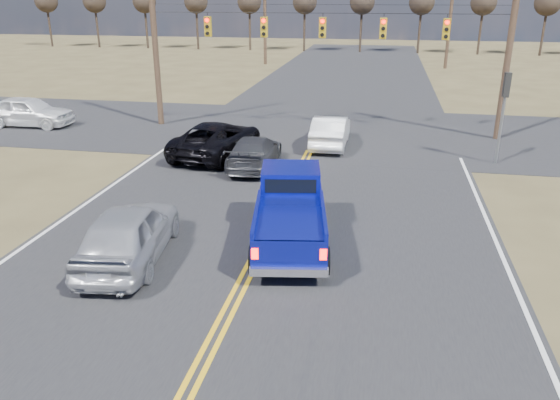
% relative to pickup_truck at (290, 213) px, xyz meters
% --- Properties ---
extents(ground, '(160.00, 160.00, 0.00)m').
position_rel_pickup_truck_xyz_m(ground, '(-0.77, -3.97, -0.96)').
color(ground, brown).
rests_on(ground, ground).
extents(road_main, '(14.00, 120.00, 0.02)m').
position_rel_pickup_truck_xyz_m(road_main, '(-0.77, 6.03, -0.96)').
color(road_main, '#28282B').
rests_on(road_main, ground).
extents(road_cross, '(120.00, 12.00, 0.02)m').
position_rel_pickup_truck_xyz_m(road_cross, '(-0.77, 14.03, -0.96)').
color(road_cross, '#28282B').
rests_on(road_cross, ground).
extents(signal_gantry, '(19.60, 4.83, 10.00)m').
position_rel_pickup_truck_xyz_m(signal_gantry, '(-0.27, 13.81, 4.11)').
color(signal_gantry, '#473323').
rests_on(signal_gantry, ground).
extents(utility_poles, '(19.60, 58.32, 10.00)m').
position_rel_pickup_truck_xyz_m(utility_poles, '(-0.77, 13.03, 4.27)').
color(utility_poles, '#473323').
rests_on(utility_poles, ground).
extents(treeline, '(87.00, 117.80, 7.40)m').
position_rel_pickup_truck_xyz_m(treeline, '(-0.77, 22.99, 4.74)').
color(treeline, '#33261C').
rests_on(treeline, ground).
extents(pickup_truck, '(2.76, 5.50, 1.98)m').
position_rel_pickup_truck_xyz_m(pickup_truck, '(0.00, 0.00, 0.00)').
color(pickup_truck, black).
rests_on(pickup_truck, ground).
extents(silver_suv, '(2.54, 5.00, 1.63)m').
position_rel_pickup_truck_xyz_m(silver_suv, '(-4.16, -1.89, -0.14)').
color(silver_suv, '#ABADB3').
rests_on(silver_suv, ground).
extents(black_suv, '(3.39, 5.91, 1.55)m').
position_rel_pickup_truck_xyz_m(black_suv, '(-4.82, 8.54, -0.18)').
color(black_suv, black).
rests_on(black_suv, ground).
extents(white_car_queue, '(1.58, 4.51, 1.48)m').
position_rel_pickup_truck_xyz_m(white_car_queue, '(0.07, 11.11, -0.22)').
color(white_car_queue, white).
rests_on(white_car_queue, ground).
extents(dgrey_car_queue, '(2.00, 4.59, 1.31)m').
position_rel_pickup_truck_xyz_m(dgrey_car_queue, '(-2.76, 7.16, -0.30)').
color(dgrey_car_queue, '#38383D').
rests_on(dgrey_car_queue, ground).
extents(cross_car_west, '(2.00, 4.87, 1.65)m').
position_rel_pickup_truck_xyz_m(cross_car_west, '(-16.74, 12.22, -0.13)').
color(cross_car_west, white).
rests_on(cross_car_west, ground).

